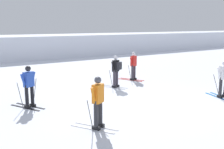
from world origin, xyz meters
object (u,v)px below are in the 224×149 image
(skier_orange, at_px, (98,101))
(skier_white, at_px, (223,78))
(skier_red, at_px, (133,65))
(skier_black, at_px, (116,70))
(skier_blue, at_px, (29,86))

(skier_orange, height_order, skier_white, same)
(skier_red, distance_m, skier_black, 2.22)
(skier_red, relative_size, skier_black, 1.00)
(skier_red, height_order, skier_black, same)
(skier_black, xyz_separation_m, skier_orange, (-3.76, -4.39, -0.04))
(skier_black, height_order, skier_orange, same)
(skier_white, relative_size, skier_blue, 1.00)
(skier_red, bearing_deg, skier_blue, -164.06)
(skier_white, bearing_deg, skier_red, 99.46)
(skier_black, bearing_deg, skier_blue, -168.96)
(skier_orange, relative_size, skier_blue, 1.00)
(skier_red, xyz_separation_m, skier_blue, (-6.87, -1.96, 0.00))
(skier_orange, distance_m, skier_white, 6.63)
(skier_white, bearing_deg, skier_blue, 156.09)
(skier_orange, bearing_deg, skier_black, 49.43)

